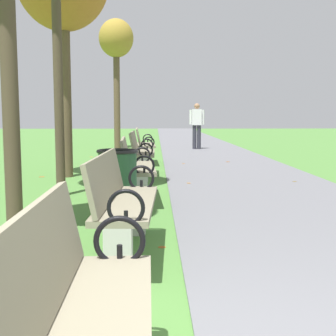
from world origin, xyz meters
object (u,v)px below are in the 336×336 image
object	(u,v)px
trash_bin	(118,185)
tree_4	(116,43)
park_bench_1	(74,329)
park_bench_3	(135,167)
park_bench_4	(141,152)
pedestrian_walking	(197,123)
park_bench_5	(144,145)
park_bench_2	(122,202)

from	to	relation	value
trash_bin	tree_4	bearing A→B (deg)	94.66
park_bench_1	park_bench_3	size ratio (longest dim) A/B	0.99
park_bench_3	trash_bin	size ratio (longest dim) A/B	1.93
park_bench_3	tree_4	size ratio (longest dim) A/B	0.35
tree_4	trash_bin	xyz separation A→B (m)	(0.95, -11.65, -3.36)
park_bench_4	pedestrian_walking	bearing A→B (deg)	76.26
park_bench_3	trash_bin	bearing A→B (deg)	-96.43
park_bench_3	park_bench_5	bearing A→B (deg)	90.00
park_bench_1	park_bench_5	bearing A→B (deg)	90.00
pedestrian_walking	trash_bin	bearing A→B (deg)	-99.75
park_bench_3	trash_bin	distance (m)	1.32
park_bench_3	park_bench_5	size ratio (longest dim) A/B	1.00
park_bench_3	tree_4	distance (m)	10.91
park_bench_1	pedestrian_walking	bearing A→B (deg)	83.22
park_bench_1	tree_4	world-z (taller)	tree_4
park_bench_1	park_bench_3	xyz separation A→B (m)	(0.00, 5.05, 0.00)
park_bench_1	park_bench_2	xyz separation A→B (m)	(0.00, 2.38, 0.00)
park_bench_4	tree_4	distance (m)	8.47
trash_bin	park_bench_1	bearing A→B (deg)	-87.75
park_bench_5	park_bench_2	bearing A→B (deg)	-90.00
park_bench_4	tree_4	world-z (taller)	tree_4
park_bench_1	park_bench_5	size ratio (longest dim) A/B	0.99
tree_4	pedestrian_walking	world-z (taller)	tree_4
tree_4	trash_bin	world-z (taller)	tree_4
park_bench_4	trash_bin	bearing A→B (deg)	-92.15
park_bench_2	park_bench_4	xyz separation A→B (m)	(-0.00, 5.29, 0.00)
park_bench_1	park_bench_4	bearing A→B (deg)	90.00
park_bench_2	tree_4	bearing A→B (deg)	94.82
pedestrian_walking	tree_4	bearing A→B (deg)	170.41
tree_4	pedestrian_walking	distance (m)	4.08
park_bench_3	pedestrian_walking	size ratio (longest dim) A/B	1.00
park_bench_1	trash_bin	distance (m)	3.75
park_bench_2	trash_bin	size ratio (longest dim) A/B	1.93
pedestrian_walking	park_bench_4	bearing A→B (deg)	-103.74
park_bench_1	park_bench_4	distance (m)	7.67
park_bench_3	park_bench_5	world-z (taller)	same
park_bench_5	tree_4	world-z (taller)	tree_4
park_bench_2	trash_bin	distance (m)	1.37
tree_4	pedestrian_walking	xyz separation A→B (m)	(2.87, -0.48, -2.85)
park_bench_2	park_bench_5	bearing A→B (deg)	90.00
park_bench_5	park_bench_1	bearing A→B (deg)	-90.00
park_bench_3	tree_4	xyz separation A→B (m)	(-1.10, 10.34, 3.30)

